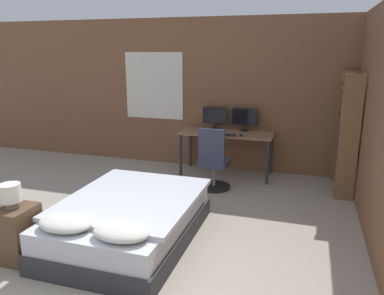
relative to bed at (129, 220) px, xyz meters
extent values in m
cube|color=brown|center=(0.47, 3.07, 1.10)|extent=(12.00, 0.06, 2.70)
cube|color=silver|center=(-0.94, 3.03, 1.23)|extent=(1.14, 0.01, 1.23)
cube|color=#A3B2CC|center=(-0.94, 3.03, 1.23)|extent=(1.06, 0.01, 1.15)
cube|color=#2D2D33|center=(0.00, 0.02, -0.14)|extent=(1.39, 1.98, 0.22)
cube|color=silver|center=(0.00, 0.02, 0.08)|extent=(1.33, 1.92, 0.23)
cube|color=silver|center=(0.00, 0.14, 0.22)|extent=(1.43, 1.67, 0.05)
ellipsoid|color=silver|center=(-0.30, -0.72, 0.26)|extent=(0.55, 0.38, 0.13)
ellipsoid|color=silver|center=(0.30, -0.72, 0.26)|extent=(0.55, 0.38, 0.13)
cube|color=brown|center=(-0.95, -0.69, 0.04)|extent=(0.40, 0.40, 0.58)
cylinder|color=gray|center=(-0.95, -0.69, 0.33)|extent=(0.13, 0.13, 0.01)
cylinder|color=gray|center=(-0.95, -0.69, 0.37)|extent=(0.02, 0.02, 0.05)
cylinder|color=silver|center=(-0.95, -0.69, 0.48)|extent=(0.21, 0.21, 0.19)
cube|color=#846042|center=(0.55, 2.67, 0.49)|extent=(1.59, 0.66, 0.03)
cylinder|color=#2D2D33|center=(-0.20, 2.39, 0.11)|extent=(0.05, 0.05, 0.73)
cylinder|color=#2D2D33|center=(1.29, 2.39, 0.11)|extent=(0.05, 0.05, 0.73)
cylinder|color=#2D2D33|center=(-0.20, 2.95, 0.11)|extent=(0.05, 0.05, 0.73)
cylinder|color=#2D2D33|center=(1.29, 2.95, 0.11)|extent=(0.05, 0.05, 0.73)
cylinder|color=black|center=(0.28, 2.90, 0.51)|extent=(0.16, 0.16, 0.01)
cylinder|color=black|center=(0.28, 2.90, 0.56)|extent=(0.03, 0.03, 0.09)
cube|color=black|center=(0.28, 2.90, 0.76)|extent=(0.46, 0.03, 0.29)
cube|color=black|center=(0.28, 2.88, 0.76)|extent=(0.43, 0.00, 0.26)
cylinder|color=black|center=(0.81, 2.90, 0.51)|extent=(0.16, 0.16, 0.01)
cylinder|color=black|center=(0.81, 2.90, 0.56)|extent=(0.03, 0.03, 0.09)
cube|color=black|center=(0.81, 2.90, 0.76)|extent=(0.46, 0.03, 0.29)
cube|color=black|center=(0.81, 2.88, 0.76)|extent=(0.43, 0.00, 0.26)
cube|color=black|center=(0.55, 2.44, 0.52)|extent=(0.40, 0.13, 0.02)
ellipsoid|color=black|center=(0.84, 2.44, 0.53)|extent=(0.07, 0.05, 0.04)
cylinder|color=black|center=(0.51, 1.96, -0.23)|extent=(0.52, 0.52, 0.04)
cylinder|color=gray|center=(0.51, 1.96, -0.04)|extent=(0.05, 0.05, 0.34)
cube|color=#33384C|center=(0.51, 1.96, 0.16)|extent=(0.44, 0.44, 0.07)
cube|color=#33384C|center=(0.51, 1.76, 0.47)|extent=(0.40, 0.05, 0.55)
cube|color=brown|center=(2.44, 2.04, 0.66)|extent=(0.27, 0.02, 1.83)
cube|color=brown|center=(2.44, 2.93, 0.66)|extent=(0.27, 0.02, 1.83)
cube|color=brown|center=(2.44, 2.49, 0.39)|extent=(0.27, 0.87, 0.02)
cube|color=brown|center=(2.44, 2.49, 0.88)|extent=(0.27, 0.87, 0.02)
cube|color=brown|center=(2.44, 2.49, 1.35)|extent=(0.27, 0.87, 0.02)
cube|color=#337042|center=(2.44, 2.08, 0.49)|extent=(0.22, 0.04, 0.18)
cube|color=#28282D|center=(2.44, 2.13, 0.50)|extent=(0.22, 0.04, 0.20)
cube|color=orange|center=(2.44, 2.17, 0.52)|extent=(0.22, 0.02, 0.24)
cube|color=#28282D|center=(2.44, 2.21, 0.50)|extent=(0.22, 0.04, 0.20)
cube|color=#7A387F|center=(2.44, 2.25, 0.53)|extent=(0.22, 0.03, 0.26)
cube|color=#BCB29E|center=(2.44, 2.30, 0.52)|extent=(0.22, 0.03, 0.25)
cube|color=#7A387F|center=(2.44, 2.34, 0.50)|extent=(0.22, 0.04, 0.22)
cube|color=#2D4784|center=(2.44, 2.38, 0.52)|extent=(0.22, 0.03, 0.24)
cube|color=#28282D|center=(2.44, 2.07, 0.98)|extent=(0.22, 0.03, 0.17)
cube|color=#B2332D|center=(2.44, 2.12, 0.99)|extent=(0.22, 0.04, 0.20)
cube|color=#BCB29E|center=(2.44, 2.16, 1.01)|extent=(0.22, 0.03, 0.25)
cube|color=#B2332D|center=(2.44, 2.20, 1.01)|extent=(0.22, 0.03, 0.24)
cube|color=#7A387F|center=(2.44, 2.24, 0.98)|extent=(0.22, 0.02, 0.19)
cube|color=#7A387F|center=(2.44, 2.28, 1.00)|extent=(0.22, 0.04, 0.23)
cube|color=orange|center=(2.44, 2.33, 1.00)|extent=(0.22, 0.04, 0.22)
cube|color=#BCB29E|center=(2.44, 2.38, 1.00)|extent=(0.22, 0.04, 0.22)
cube|color=orange|center=(2.44, 2.42, 0.98)|extent=(0.22, 0.03, 0.18)
camera|label=1|loc=(1.86, -3.52, 1.88)|focal=35.00mm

